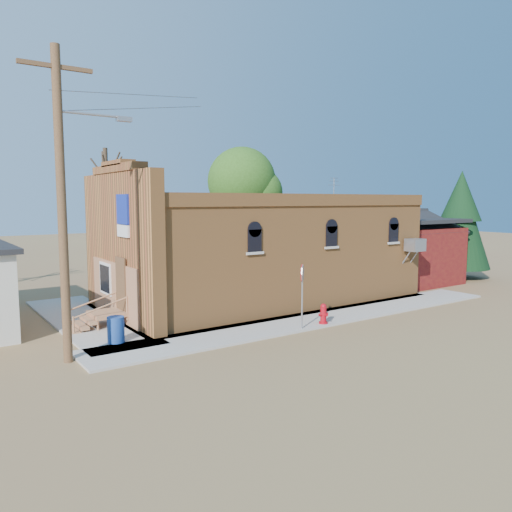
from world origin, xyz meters
TOP-DOWN VIEW (x-y plane):
  - ground at (0.00, 0.00)m, footprint 120.00×120.00m
  - sidewalk_south at (1.50, 0.90)m, footprint 19.00×2.20m
  - sidewalk_west at (-6.30, 6.00)m, footprint 2.60×10.00m
  - brick_bar at (1.64, 5.49)m, footprint 16.40×7.97m
  - red_shed at (11.50, 5.50)m, footprint 5.40×6.40m
  - utility_pole at (-8.14, 1.20)m, footprint 3.12×0.26m
  - tree_bare_near at (-3.00, 13.00)m, footprint 2.80×2.80m
  - tree_leafy at (6.00, 13.50)m, footprint 4.40×4.40m
  - evergreen_tree at (15.50, 4.00)m, footprint 3.60×3.60m
  - fire_hydrant at (0.88, 0.09)m, footprint 0.44×0.43m
  - stop_sign at (-0.27, 0.00)m, footprint 0.49×0.50m
  - trash_barrel at (-6.43, 2.14)m, footprint 0.64×0.64m

SIDE VIEW (x-z plane):
  - ground at x=0.00m, z-range 0.00..0.00m
  - sidewalk_south at x=1.50m, z-range 0.00..0.08m
  - sidewalk_west at x=-6.30m, z-range 0.00..0.08m
  - fire_hydrant at x=0.88m, z-range 0.07..0.84m
  - trash_barrel at x=-6.43m, z-range 0.08..0.93m
  - stop_sign at x=-0.27m, z-range 0.71..3.07m
  - red_shed at x=11.50m, z-range 0.12..4.42m
  - brick_bar at x=1.64m, z-range -0.81..5.49m
  - evergreen_tree at x=15.50m, z-range 0.46..6.96m
  - utility_pole at x=-8.14m, z-range 0.27..9.27m
  - tree_leafy at x=6.00m, z-range 1.86..10.01m
  - tree_bare_near at x=-3.00m, z-range 2.14..9.79m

